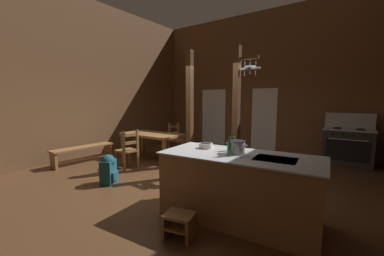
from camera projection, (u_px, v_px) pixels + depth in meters
name	position (u px, v px, depth m)	size (l,w,h in m)	color
ground_plane	(183.00, 182.00, 4.96)	(7.87, 8.80, 0.10)	#4C301C
wall_back	(256.00, 82.00, 7.98)	(7.87, 0.14, 4.54)	brown
wall_left	(83.00, 79.00, 6.75)	(0.14, 8.80, 4.54)	brown
glazed_door_back_left	(213.00, 117.00, 8.98)	(1.00, 0.01, 2.05)	white
glazed_panel_back_right	(264.00, 119.00, 7.87)	(0.84, 0.01, 2.05)	white
kitchen_island	(239.00, 187.00, 3.29)	(2.23, 1.14, 0.93)	olive
stove_range	(348.00, 146.00, 6.11)	(1.16, 0.84, 1.32)	#2B2B2B
support_post_with_pot_rack	(238.00, 104.00, 5.41)	(0.62, 0.22, 2.89)	brown
support_post_center	(190.00, 109.00, 5.90)	(0.14, 0.14, 2.89)	brown
step_stool	(179.00, 223.00, 2.87)	(0.41, 0.35, 0.30)	brown
dining_table	(152.00, 136.00, 6.58)	(1.71, 0.92, 0.74)	olive
ladderback_chair_near_window	(128.00, 150.00, 5.74)	(0.50, 0.50, 0.95)	brown
ladderback_chair_by_post	(177.00, 139.00, 7.27)	(0.48, 0.48, 0.95)	brown
bench_along_left_wall	(83.00, 151.00, 6.25)	(0.42, 1.61, 0.44)	olive
backpack	(108.00, 168.00, 4.69)	(0.38, 0.39, 0.60)	#194756
stockpot_on_counter	(237.00, 147.00, 3.28)	(0.31, 0.24, 0.18)	#B7BABF
mixing_bowl_on_counter	(206.00, 146.00, 3.66)	(0.21, 0.21, 0.08)	silver
bottle_tall_on_counter	(230.00, 149.00, 3.14)	(0.06, 0.06, 0.25)	#2D5638
bottle_short_on_counter	(232.00, 143.00, 3.48)	(0.07, 0.07, 0.28)	#2D5638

